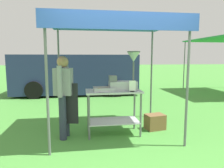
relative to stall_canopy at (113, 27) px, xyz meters
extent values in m
plane|color=#478E38|center=(0.08, 4.80, -2.19)|extent=(70.00, 70.00, 0.00)
cylinder|color=slate|center=(-1.18, -0.88, -1.07)|extent=(0.04, 0.04, 2.24)
cylinder|color=slate|center=(1.18, -0.88, -1.07)|extent=(0.04, 0.04, 2.24)
cylinder|color=slate|center=(-1.18, 0.99, -1.07)|extent=(0.04, 0.04, 2.24)
cylinder|color=slate|center=(1.18, 0.99, -1.07)|extent=(0.04, 0.04, 2.24)
cube|color=blue|center=(0.00, 0.05, 0.07)|extent=(2.55, 2.07, 0.05)
cube|color=blue|center=(0.00, -0.97, -0.06)|extent=(2.55, 0.02, 0.24)
cube|color=#B7B7BC|center=(0.00, -0.10, -1.29)|extent=(1.12, 0.59, 0.04)
cube|color=#B7B7BC|center=(0.00, -0.10, -1.92)|extent=(1.03, 0.54, 0.02)
cylinder|color=slate|center=(-0.51, -0.35, -1.75)|extent=(0.04, 0.04, 0.88)
cylinder|color=slate|center=(0.51, -0.35, -1.75)|extent=(0.04, 0.04, 0.88)
cylinder|color=slate|center=(-0.51, 0.15, -1.75)|extent=(0.04, 0.04, 0.88)
cylinder|color=slate|center=(0.51, 0.15, -1.75)|extent=(0.04, 0.04, 0.88)
cube|color=#B7B7BC|center=(-0.20, -0.14, -1.27)|extent=(0.43, 0.31, 0.01)
cube|color=#B7B7BC|center=(-0.20, -0.29, -1.23)|extent=(0.43, 0.01, 0.06)
cube|color=#B7B7BC|center=(-0.20, 0.01, -1.23)|extent=(0.43, 0.01, 0.06)
cube|color=#B7B7BC|center=(-0.40, -0.14, -1.23)|extent=(0.01, 0.31, 0.06)
cube|color=#B7B7BC|center=(0.01, -0.14, -1.23)|extent=(0.01, 0.31, 0.06)
torus|color=#EAB251|center=(-0.23, -0.11, -1.25)|extent=(0.08, 0.08, 0.02)
torus|color=#EAB251|center=(-0.33, -0.24, -1.25)|extent=(0.09, 0.09, 0.02)
torus|color=#EAB251|center=(-0.28, -0.04, -1.25)|extent=(0.10, 0.10, 0.02)
torus|color=#EAB251|center=(-0.15, -0.17, -1.25)|extent=(0.10, 0.10, 0.02)
torus|color=#EAB251|center=(-0.07, -0.11, -1.25)|extent=(0.10, 0.10, 0.02)
torus|color=#EAB251|center=(-0.16, -0.08, -1.25)|extent=(0.10, 0.10, 0.02)
torus|color=#EAB251|center=(-0.28, -0.18, -1.25)|extent=(0.09, 0.09, 0.02)
cube|color=#B7B7BC|center=(0.20, -0.07, -1.19)|extent=(0.56, 0.28, 0.18)
cube|color=slate|center=(-0.01, -0.07, -1.04)|extent=(0.14, 0.22, 0.12)
cylinder|color=slate|center=(0.42, -0.07, -0.90)|extent=(0.04, 0.04, 0.39)
cone|color=#B7B7BC|center=(0.42, -0.07, -0.61)|extent=(0.25, 0.25, 0.19)
cylinder|color=slate|center=(0.42, -0.07, -0.50)|extent=(0.26, 0.26, 0.02)
cube|color=black|center=(0.34, -0.31, -1.27)|extent=(0.08, 0.05, 0.02)
cube|color=white|center=(0.34, -0.31, -1.16)|extent=(0.13, 0.02, 0.20)
cylinder|color=#2D3347|center=(-0.97, -0.06, -1.76)|extent=(0.14, 0.14, 0.86)
cylinder|color=#2D3347|center=(-1.01, -0.25, -1.76)|extent=(0.14, 0.14, 0.86)
cube|color=gray|center=(-0.99, -0.15, -1.07)|extent=(0.38, 0.29, 0.52)
cube|color=black|center=(-0.87, -0.18, -1.50)|extent=(0.32, 0.09, 0.80)
cylinder|color=gray|center=(-0.94, 0.06, -1.05)|extent=(0.11, 0.11, 0.58)
cylinder|color=gray|center=(-1.04, -0.37, -1.05)|extent=(0.11, 0.11, 0.58)
sphere|color=#A87A56|center=(-0.99, -0.15, -0.69)|extent=(0.22, 0.22, 0.22)
cube|color=brown|center=(0.95, 0.04, -2.03)|extent=(0.46, 0.36, 0.33)
cube|color=navy|center=(-0.85, 4.92, -1.30)|extent=(5.14, 1.94, 1.60)
cube|color=#1E2833|center=(-2.85, 4.94, -0.90)|extent=(0.11, 1.62, 0.70)
cylinder|color=black|center=(-2.45, 4.00, -1.85)|extent=(0.68, 0.25, 0.68)
cylinder|color=black|center=(-2.43, 5.87, -1.85)|extent=(0.68, 0.25, 0.68)
cylinder|color=black|center=(0.73, 3.98, -1.85)|extent=(0.68, 0.25, 0.68)
cylinder|color=black|center=(0.75, 5.84, -1.85)|extent=(0.68, 0.25, 0.68)
cylinder|color=slate|center=(4.45, 5.50, -1.03)|extent=(0.04, 0.04, 2.34)
camera|label=1|loc=(-0.64, -4.21, -0.61)|focal=33.23mm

